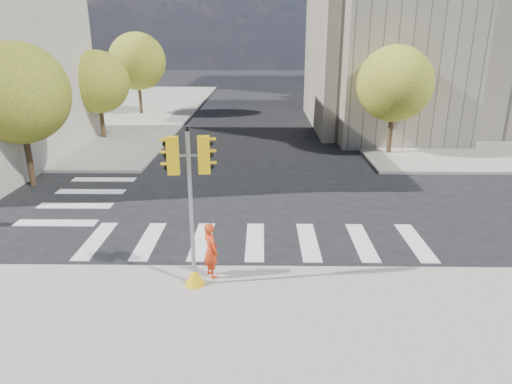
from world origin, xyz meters
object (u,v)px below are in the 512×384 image
lamp_far (347,59)px  traffic_signal (192,222)px  lamp_near (386,69)px  photographer (211,250)px

lamp_far → traffic_signal: lamp_far is taller
lamp_near → lamp_far: same height
traffic_signal → photographer: size_ratio=2.71×
lamp_far → traffic_signal: bearing=-106.3°
photographer → lamp_far: bearing=-50.0°
lamp_far → photographer: bearing=-105.9°
lamp_near → photographer: (-9.29, -18.60, -3.63)m
traffic_signal → photographer: bearing=42.9°
lamp_near → traffic_signal: lamp_near is taller
traffic_signal → lamp_far: bearing=67.3°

